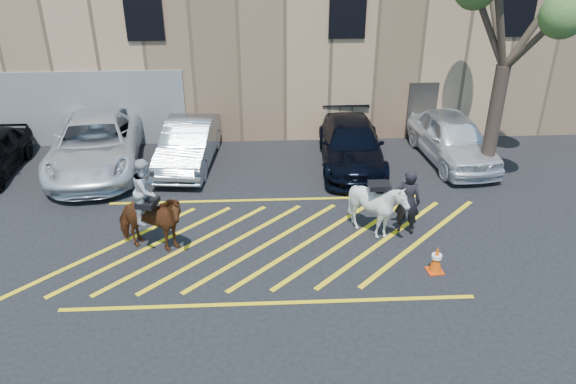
{
  "coord_description": "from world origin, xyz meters",
  "views": [
    {
      "loc": [
        -0.11,
        -13.01,
        8.18
      ],
      "look_at": [
        0.58,
        0.2,
        1.3
      ],
      "focal_mm": 35.0,
      "sensor_mm": 36.0,
      "label": 1
    }
  ],
  "objects_px": {
    "car_blue_suv": "(351,144)",
    "mounted_bay": "(149,215)",
    "saddled_white": "(377,207)",
    "car_white_pickup": "(96,143)",
    "car_white_suv": "(452,138)",
    "traffic_cone": "(436,259)",
    "car_silver_sedan": "(189,144)",
    "handler": "(408,202)"
  },
  "relations": [
    {
      "from": "car_silver_sedan",
      "to": "car_white_suv",
      "type": "distance_m",
      "value": 9.17
    },
    {
      "from": "car_white_suv",
      "to": "saddled_white",
      "type": "distance_m",
      "value": 6.06
    },
    {
      "from": "car_white_pickup",
      "to": "mounted_bay",
      "type": "xyz_separation_m",
      "value": [
        2.7,
        -5.35,
        0.19
      ]
    },
    {
      "from": "mounted_bay",
      "to": "car_white_suv",
      "type": "bearing_deg",
      "value": 28.94
    },
    {
      "from": "car_blue_suv",
      "to": "mounted_bay",
      "type": "distance_m",
      "value": 7.88
    },
    {
      "from": "car_silver_sedan",
      "to": "handler",
      "type": "bearing_deg",
      "value": -31.77
    },
    {
      "from": "car_blue_suv",
      "to": "handler",
      "type": "xyz_separation_m",
      "value": [
        0.83,
        -4.54,
        0.2
      ]
    },
    {
      "from": "handler",
      "to": "car_silver_sedan",
      "type": "bearing_deg",
      "value": -18.31
    },
    {
      "from": "car_blue_suv",
      "to": "car_silver_sedan",
      "type": "bearing_deg",
      "value": 179.64
    },
    {
      "from": "car_blue_suv",
      "to": "car_white_pickup",
      "type": "bearing_deg",
      "value": -178.68
    },
    {
      "from": "saddled_white",
      "to": "handler",
      "type": "bearing_deg",
      "value": 8.89
    },
    {
      "from": "saddled_white",
      "to": "car_blue_suv",
      "type": "bearing_deg",
      "value": 89.83
    },
    {
      "from": "car_white_pickup",
      "to": "car_silver_sedan",
      "type": "bearing_deg",
      "value": -5.61
    },
    {
      "from": "car_blue_suv",
      "to": "car_white_suv",
      "type": "bearing_deg",
      "value": 6.42
    },
    {
      "from": "car_blue_suv",
      "to": "car_white_suv",
      "type": "relative_size",
      "value": 1.05
    },
    {
      "from": "car_white_pickup",
      "to": "mounted_bay",
      "type": "distance_m",
      "value": 6.0
    },
    {
      "from": "mounted_bay",
      "to": "saddled_white",
      "type": "xyz_separation_m",
      "value": [
        5.99,
        0.42,
        -0.19
      ]
    },
    {
      "from": "handler",
      "to": "mounted_bay",
      "type": "distance_m",
      "value": 6.86
    },
    {
      "from": "car_blue_suv",
      "to": "mounted_bay",
      "type": "height_order",
      "value": "mounted_bay"
    },
    {
      "from": "car_white_pickup",
      "to": "saddled_white",
      "type": "distance_m",
      "value": 9.99
    },
    {
      "from": "car_white_pickup",
      "to": "car_silver_sedan",
      "type": "xyz_separation_m",
      "value": [
        3.12,
        0.07,
        -0.1
      ]
    },
    {
      "from": "car_blue_suv",
      "to": "mounted_bay",
      "type": "xyz_separation_m",
      "value": [
        -6.0,
        -5.09,
        0.31
      ]
    },
    {
      "from": "car_white_suv",
      "to": "handler",
      "type": "bearing_deg",
      "value": -125.84
    },
    {
      "from": "car_white_pickup",
      "to": "car_white_suv",
      "type": "relative_size",
      "value": 1.28
    },
    {
      "from": "car_blue_suv",
      "to": "traffic_cone",
      "type": "bearing_deg",
      "value": -76.92
    },
    {
      "from": "car_white_suv",
      "to": "traffic_cone",
      "type": "xyz_separation_m",
      "value": [
        -2.44,
        -6.67,
        -0.46
      ]
    },
    {
      "from": "car_white_suv",
      "to": "mounted_bay",
      "type": "bearing_deg",
      "value": -156.84
    },
    {
      "from": "car_white_suv",
      "to": "handler",
      "type": "relative_size",
      "value": 2.58
    },
    {
      "from": "car_white_pickup",
      "to": "handler",
      "type": "distance_m",
      "value": 10.68
    },
    {
      "from": "car_blue_suv",
      "to": "saddled_white",
      "type": "distance_m",
      "value": 4.67
    },
    {
      "from": "saddled_white",
      "to": "car_white_pickup",
      "type": "bearing_deg",
      "value": 150.4
    },
    {
      "from": "car_silver_sedan",
      "to": "handler",
      "type": "xyz_separation_m",
      "value": [
        6.42,
        -4.87,
        0.18
      ]
    },
    {
      "from": "car_white_suv",
      "to": "mounted_bay",
      "type": "xyz_separation_m",
      "value": [
        -9.59,
        -5.3,
        0.22
      ]
    },
    {
      "from": "car_silver_sedan",
      "to": "traffic_cone",
      "type": "relative_size",
      "value": 6.3
    },
    {
      "from": "handler",
      "to": "mounted_bay",
      "type": "xyz_separation_m",
      "value": [
        -6.84,
        -0.55,
        0.11
      ]
    },
    {
      "from": "mounted_bay",
      "to": "car_silver_sedan",
      "type": "bearing_deg",
      "value": 85.6
    },
    {
      "from": "car_blue_suv",
      "to": "handler",
      "type": "relative_size",
      "value": 2.71
    },
    {
      "from": "car_white_suv",
      "to": "mounted_bay",
      "type": "height_order",
      "value": "mounted_bay"
    },
    {
      "from": "car_silver_sedan",
      "to": "handler",
      "type": "relative_size",
      "value": 2.44
    },
    {
      "from": "car_white_suv",
      "to": "mounted_bay",
      "type": "relative_size",
      "value": 1.87
    },
    {
      "from": "car_white_pickup",
      "to": "car_silver_sedan",
      "type": "relative_size",
      "value": 1.35
    },
    {
      "from": "traffic_cone",
      "to": "car_blue_suv",
      "type": "bearing_deg",
      "value": 100.02
    }
  ]
}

